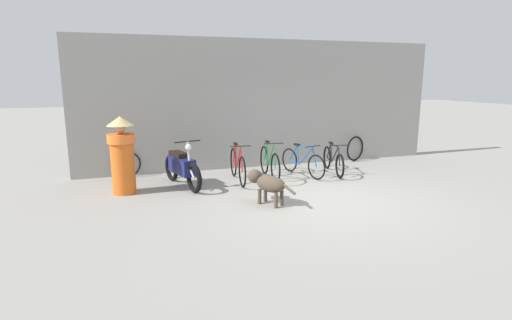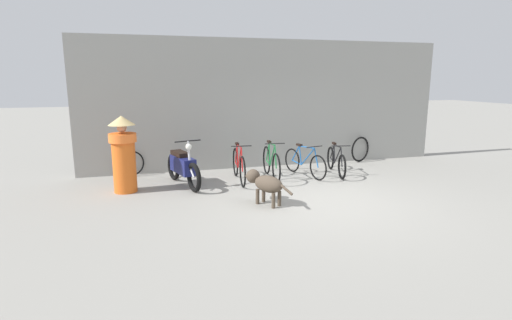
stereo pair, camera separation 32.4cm
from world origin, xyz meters
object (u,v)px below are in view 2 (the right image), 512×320
Objects in this scene: person_in_robes at (124,153)px; motorcycle at (183,167)px; spare_tire_left at (360,149)px; bicycle_3 at (336,161)px; bicycle_1 at (271,163)px; spare_tire_right at (132,164)px; bicycle_0 at (239,165)px; bicycle_2 at (305,163)px; stray_dog at (265,183)px.

motorcycle is at bearing 148.70° from person_in_robes.
person_in_robes is 2.22× the size of spare_tire_left.
person_in_robes is at bearing -98.55° from motorcycle.
bicycle_3 is 3.80m from motorcycle.
spare_tire_left is at bearing 142.80° from bicycle_3.
person_in_robes is at bearing -167.65° from spare_tire_left.
bicycle_1 is 0.94× the size of motorcycle.
bicycle_3 reaches higher than spare_tire_right.
bicycle_0 is 2.56m from person_in_robes.
bicycle_2 is at bearing 97.01° from bicycle_1.
bicycle_1 is at bearing -77.44° from bicycle_3.
bicycle_0 is 1.82m from stray_dog.
bicycle_2 is 1.56× the size of stray_dog.
bicycle_1 is 0.88m from bicycle_2.
bicycle_3 is at bearing 95.51° from bicycle_0.
bicycle_1 is 2.33× the size of spare_tire_left.
spare_tire_left is 6.27m from spare_tire_right.
stray_dog reaches higher than spare_tire_right.
bicycle_1 is 1.05× the size of person_in_robes.
bicycle_2 reaches higher than bicycle_3.
motorcycle is at bearing -102.86° from bicycle_2.
bicycle_0 is 1.06× the size of bicycle_3.
stray_dog is 1.63× the size of spare_tire_right.
bicycle_3 is at bearing 94.90° from bicycle_1.
bicycle_2 is at bearing 96.88° from bicycle_0.
bicycle_3 is 2.67× the size of spare_tire_right.
bicycle_0 is 2.83× the size of spare_tire_right.
motorcycle reaches higher than bicycle_1.
bicycle_2 is 4.23m from spare_tire_right.
bicycle_3 reaches higher than spare_tire_left.
motorcycle is (-1.28, -0.04, 0.06)m from bicycle_0.
motorcycle is (-2.96, -0.11, 0.10)m from bicycle_2.
bicycle_0 reaches higher than spare_tire_right.
bicycle_0 is 1.73× the size of stray_dog.
bicycle_0 is 2.51m from bicycle_3.
motorcycle is 1.12× the size of person_in_robes.
bicycle_1 is 1.98m from stray_dog.
bicycle_3 is 1.79m from spare_tire_left.
spare_tire_right is (0.11, 1.41, -0.53)m from person_in_robes.
bicycle_1 is at bearing 76.35° from motorcycle.
motorcycle reaches higher than bicycle_2.
bicycle_1 is at bearing -159.08° from spare_tire_left.
spare_tire_left is 1.16× the size of spare_tire_right.
bicycle_2 is 2.48m from spare_tire_left.
bicycle_1 is at bearing -53.60° from stray_dog.
motorcycle is 1.30m from person_in_robes.
person_in_robes is (-4.18, -0.26, 0.50)m from bicycle_2.
bicycle_1 is 3.35m from person_in_robes.
spare_tire_left reaches higher than stray_dog.
bicycle_2 is 2.55× the size of spare_tire_right.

